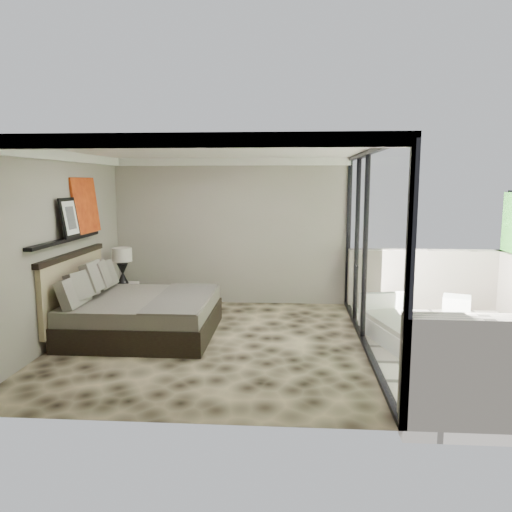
# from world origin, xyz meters

# --- Properties ---
(floor) EXTENTS (5.00, 5.00, 0.00)m
(floor) POSITION_xyz_m (0.00, 0.00, 0.00)
(floor) COLOR black
(floor) RESTS_ON ground
(ceiling) EXTENTS (4.50, 5.00, 0.02)m
(ceiling) POSITION_xyz_m (0.00, 0.00, 2.79)
(ceiling) COLOR silver
(ceiling) RESTS_ON back_wall
(back_wall) EXTENTS (4.50, 0.02, 2.80)m
(back_wall) POSITION_xyz_m (0.00, 2.49, 1.40)
(back_wall) COLOR gray
(back_wall) RESTS_ON floor
(left_wall) EXTENTS (0.02, 5.00, 2.80)m
(left_wall) POSITION_xyz_m (-2.24, 0.00, 1.40)
(left_wall) COLOR gray
(left_wall) RESTS_ON floor
(glass_wall) EXTENTS (0.08, 5.00, 2.80)m
(glass_wall) POSITION_xyz_m (2.25, 0.00, 1.40)
(glass_wall) COLOR white
(glass_wall) RESTS_ON floor
(terrace_slab) EXTENTS (3.00, 5.00, 0.12)m
(terrace_slab) POSITION_xyz_m (3.75, 0.00, -0.06)
(terrace_slab) COLOR #B8AD9D
(terrace_slab) RESTS_ON ground
(picture_ledge) EXTENTS (0.12, 2.20, 0.05)m
(picture_ledge) POSITION_xyz_m (-2.18, 0.10, 1.50)
(picture_ledge) COLOR black
(picture_ledge) RESTS_ON left_wall
(bed) EXTENTS (2.21, 2.14, 1.22)m
(bed) POSITION_xyz_m (-1.21, 0.31, 0.36)
(bed) COLOR black
(bed) RESTS_ON floor
(nightstand) EXTENTS (0.54, 0.54, 0.53)m
(nightstand) POSITION_xyz_m (-1.93, 1.64, 0.27)
(nightstand) COLOR black
(nightstand) RESTS_ON floor
(table_lamp) EXTENTS (0.36, 0.36, 0.66)m
(table_lamp) POSITION_xyz_m (-1.89, 1.69, 0.94)
(table_lamp) COLOR black
(table_lamp) RESTS_ON nightstand
(abstract_canvas) EXTENTS (0.13, 0.90, 0.90)m
(abstract_canvas) POSITION_xyz_m (-2.19, 0.90, 1.97)
(abstract_canvas) COLOR #B40F11
(abstract_canvas) RESTS_ON picture_ledge
(framed_print) EXTENTS (0.11, 0.50, 0.60)m
(framed_print) POSITION_xyz_m (-2.14, 0.16, 1.82)
(framed_print) COLOR black
(framed_print) RESTS_ON picture_ledge
(ottoman) EXTENTS (0.56, 0.56, 0.44)m
(ottoman) POSITION_xyz_m (3.97, 1.40, 0.22)
(ottoman) COLOR white
(ottoman) RESTS_ON terrace_slab
(lounger) EXTENTS (1.12, 1.66, 0.59)m
(lounger) POSITION_xyz_m (2.81, 0.26, 0.18)
(lounger) COLOR white
(lounger) RESTS_ON terrace_slab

